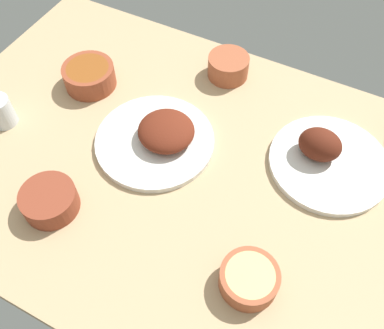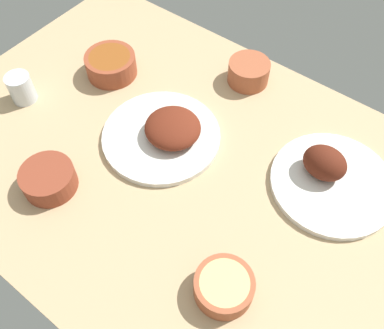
# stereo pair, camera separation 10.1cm
# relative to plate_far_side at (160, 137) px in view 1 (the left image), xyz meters

# --- Properties ---
(dining_table) EXTENTS (1.40, 0.90, 0.04)m
(dining_table) POSITION_rel_plate_far_side_xyz_m (-0.11, 0.04, -0.04)
(dining_table) COLOR tan
(dining_table) RESTS_ON ground
(plate_far_side) EXTENTS (0.30, 0.30, 0.07)m
(plate_far_side) POSITION_rel_plate_far_side_xyz_m (0.00, 0.00, 0.00)
(plate_far_side) COLOR silver
(plate_far_side) RESTS_ON dining_table
(plate_near_viewer) EXTENTS (0.29, 0.29, 0.09)m
(plate_near_viewer) POSITION_rel_plate_far_side_xyz_m (-0.39, -0.13, -0.00)
(plate_near_viewer) COLOR silver
(plate_near_viewer) RESTS_ON dining_table
(bowl_pasta) EXTENTS (0.12, 0.12, 0.05)m
(bowl_pasta) POSITION_rel_plate_far_side_xyz_m (-0.34, 0.24, 0.00)
(bowl_pasta) COLOR #A35133
(bowl_pasta) RESTS_ON dining_table
(bowl_sauce) EXTENTS (0.13, 0.13, 0.05)m
(bowl_sauce) POSITION_rel_plate_far_side_xyz_m (0.13, 0.27, 0.01)
(bowl_sauce) COLOR brown
(bowl_sauce) RESTS_ON dining_table
(bowl_cream) EXTENTS (0.11, 0.11, 0.06)m
(bowl_cream) POSITION_rel_plate_far_side_xyz_m (-0.05, -0.30, 0.01)
(bowl_cream) COLOR #A35133
(bowl_cream) RESTS_ON dining_table
(bowl_soup) EXTENTS (0.14, 0.14, 0.06)m
(bowl_soup) POSITION_rel_plate_far_side_xyz_m (0.27, -0.09, 0.01)
(bowl_soup) COLOR brown
(bowl_soup) RESTS_ON dining_table
(water_tumbler) EXTENTS (0.07, 0.07, 0.08)m
(water_tumbler) POSITION_rel_plate_far_side_xyz_m (0.39, 0.13, 0.02)
(water_tumbler) COLOR silver
(water_tumbler) RESTS_ON dining_table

